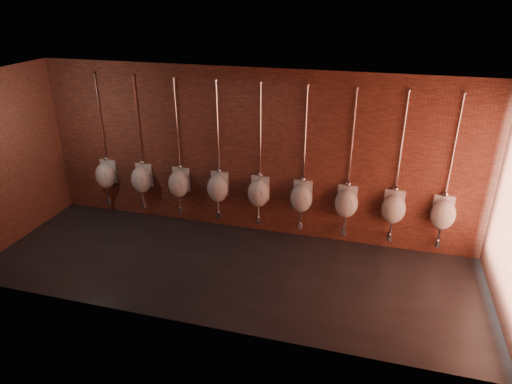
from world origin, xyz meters
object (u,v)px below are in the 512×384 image
urinal_1 (141,179)px  urinal_2 (179,183)px  urinal_6 (346,202)px  urinal_7 (394,208)px  urinal_0 (106,175)px  urinal_5 (301,197)px  urinal_8 (443,214)px  urinal_4 (259,192)px  urinal_3 (218,188)px

urinal_1 → urinal_2: 0.83m
urinal_6 → urinal_7: bearing=0.0°
urinal_0 → urinal_5: bearing=0.0°
urinal_2 → urinal_8: same height
urinal_7 → urinal_8: (0.83, 0.00, 0.00)m
urinal_4 → urinal_5: (0.83, 0.00, 0.00)m
urinal_5 → urinal_4: bearing=180.0°
urinal_2 → urinal_7: size_ratio=1.00×
urinal_2 → urinal_4: 1.66m
urinal_0 → urinal_1: 0.83m
urinal_3 → urinal_7: (3.32, 0.00, 0.00)m
urinal_1 → urinal_8: same height
urinal_1 → urinal_0: bearing=180.0°
urinal_4 → urinal_7: (2.49, 0.00, 0.00)m
urinal_6 → urinal_2: bearing=180.0°
urinal_0 → urinal_3: same height
urinal_7 → urinal_8: size_ratio=1.00×
urinal_6 → urinal_8: 1.66m
urinal_2 → urinal_3: 0.83m
urinal_4 → urinal_0: bearing=180.0°
urinal_0 → urinal_7: same height
urinal_5 → urinal_6: 0.83m
urinal_4 → urinal_5: bearing=0.0°
urinal_0 → urinal_4: size_ratio=1.00×
urinal_4 → urinal_8: 3.32m
urinal_2 → urinal_3: size_ratio=1.00×
urinal_3 → urinal_4: 0.83m
urinal_5 → urinal_8: size_ratio=1.00×
urinal_2 → urinal_4: (1.66, 0.00, 0.00)m
urinal_1 → urinal_5: size_ratio=1.00×
urinal_6 → urinal_7: same height
urinal_4 → urinal_2: bearing=180.0°
urinal_7 → urinal_8: 0.83m
urinal_4 → urinal_7: bearing=0.0°
urinal_2 → urinal_5: 2.49m
urinal_0 → urinal_8: size_ratio=1.00×
urinal_1 → urinal_2: bearing=0.0°
urinal_0 → urinal_2: (1.66, 0.00, 0.00)m
urinal_2 → urinal_6: size_ratio=1.00×
urinal_1 → urinal_7: (4.98, 0.00, 0.00)m
urinal_4 → urinal_6: same height
urinal_6 → urinal_7: (0.83, 0.00, 0.00)m
urinal_2 → urinal_5: (2.49, 0.00, 0.00)m
urinal_7 → urinal_2: bearing=180.0°
urinal_5 → urinal_7: bearing=0.0°
urinal_4 → urinal_1: bearing=180.0°
urinal_6 → urinal_7: size_ratio=1.00×
urinal_0 → urinal_6: same height
urinal_0 → urinal_7: size_ratio=1.00×
urinal_5 → urinal_1: bearing=180.0°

